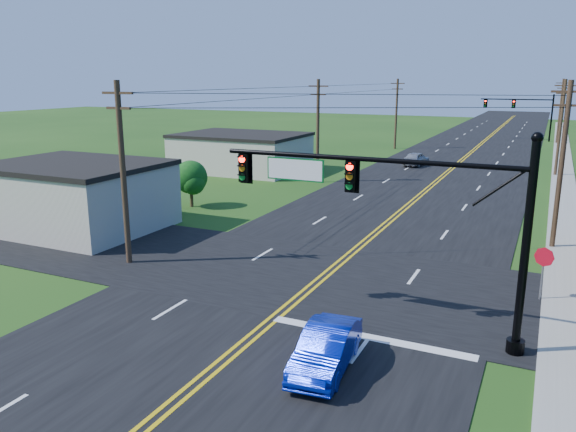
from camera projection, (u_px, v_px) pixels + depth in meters
The scene contains 18 objects.
ground at pixel (156, 413), 15.63m from camera, with size 260.00×260.00×0.00m, color #1A3E11.
road_main at pixel (453, 166), 59.55m from camera, with size 16.00×220.00×0.04m, color black.
road_cross at pixel (319, 278), 26.17m from camera, with size 70.00×10.00×0.04m, color black.
sidewalk at pixel (564, 190), 46.43m from camera, with size 2.00×160.00×0.08m, color gray.
signal_mast_main at pixel (392, 205), 19.73m from camera, with size 11.30×0.60×7.48m.
signal_mast_far at pixel (520, 109), 83.00m from camera, with size 10.98×0.60×7.48m.
cream_bldg_near at pixel (75, 196), 34.46m from camera, with size 10.20×8.20×4.10m.
cream_bldg_far at pixel (241, 152), 56.42m from camera, with size 12.20×9.20×3.70m.
utility_pole_left_a at pixel (123, 170), 27.21m from camera, with size 1.80×0.28×9.00m.
utility_pole_left_b at pixel (318, 129), 49.17m from camera, with size 1.80×0.28×9.00m.
utility_pole_left_c at pixel (396, 112), 72.90m from camera, with size 1.80×0.28×9.00m.
utility_pole_right_a at pixel (562, 162), 29.78m from camera, with size 1.80×0.28×9.00m.
utility_pole_right_b at pixel (561, 126), 52.62m from camera, with size 1.80×0.28×9.00m.
utility_pole_right_c at pixel (560, 110), 78.98m from camera, with size 1.80×0.28×9.00m.
tree_left at pixel (191, 177), 40.22m from camera, with size 2.40×2.40×3.37m.
blue_car at pixel (326, 350), 17.83m from camera, with size 1.45×4.17×1.37m, color #071CAA.
distant_car at pixel (416, 159), 59.41m from camera, with size 1.72×4.29×1.46m, color #A3A4A8.
stop_sign at pixel (544, 262), 23.18m from camera, with size 0.79×0.31×2.32m.
Camera 1 is at (9.22, -10.97, 9.09)m, focal length 35.00 mm.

